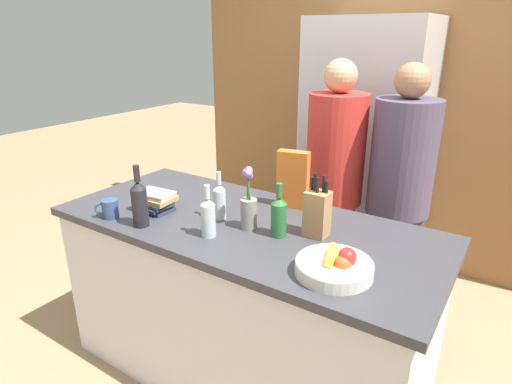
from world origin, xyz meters
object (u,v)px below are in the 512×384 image
object	(u,v)px
bottle_vinegar	(208,216)
flower_vase	(249,205)
refrigerator	(364,153)
cereal_box	(293,179)
book_stack	(155,201)
coffee_mug	(110,209)
bottle_wine	(279,215)
fruit_bowl	(336,265)
person_in_blue	(399,191)
person_at_sink	(334,181)
knife_block	(317,213)
bottle_oil	(140,202)
bottle_water	(219,200)

from	to	relation	value
bottle_vinegar	flower_vase	bearing A→B (deg)	59.18
refrigerator	cereal_box	distance (m)	1.12
book_stack	coffee_mug	bearing A→B (deg)	-123.92
bottle_wine	refrigerator	bearing A→B (deg)	95.33
fruit_bowl	bottle_vinegar	bearing A→B (deg)	-178.51
refrigerator	person_in_blue	bearing A→B (deg)	-54.06
person_at_sink	bottle_vinegar	bearing A→B (deg)	-124.00
coffee_mug	refrigerator	bearing A→B (deg)	69.18
person_in_blue	bottle_wine	bearing A→B (deg)	-94.69
refrigerator	bottle_wine	world-z (taller)	refrigerator
refrigerator	flower_vase	bearing A→B (deg)	-90.85
knife_block	bottle_oil	size ratio (longest dim) A/B	0.98
flower_vase	person_in_blue	world-z (taller)	person_in_blue
refrigerator	fruit_bowl	world-z (taller)	refrigerator
coffee_mug	bottle_vinegar	distance (m)	0.55
knife_block	bottle_wine	xyz separation A→B (m)	(-0.14, -0.09, -0.01)
flower_vase	person_in_blue	distance (m)	0.98
coffee_mug	person_in_blue	bearing A→B (deg)	46.64
fruit_bowl	bottle_oil	xyz separation A→B (m)	(-0.94, -0.10, 0.08)
knife_block	flower_vase	size ratio (longest dim) A/B	0.97
refrigerator	person_in_blue	xyz separation A→B (m)	(0.42, -0.59, -0.03)
knife_block	cereal_box	world-z (taller)	cereal_box
bottle_water	cereal_box	bearing A→B (deg)	55.97
bottle_water	knife_block	bearing A→B (deg)	10.43
fruit_bowl	bottle_vinegar	xyz separation A→B (m)	(-0.60, -0.02, 0.06)
knife_block	refrigerator	bearing A→B (deg)	101.49
flower_vase	bottle_oil	world-z (taller)	flower_vase
flower_vase	fruit_bowl	bearing A→B (deg)	-17.11
fruit_bowl	cereal_box	world-z (taller)	cereal_box
cereal_box	person_at_sink	world-z (taller)	person_at_sink
cereal_box	person_in_blue	size ratio (longest dim) A/B	0.18
flower_vase	bottle_vinegar	size ratio (longest dim) A/B	1.23
knife_block	bottle_vinegar	distance (m)	0.48
coffee_mug	person_in_blue	distance (m)	1.58
book_stack	bottle_water	bearing A→B (deg)	17.55
knife_block	book_stack	xyz separation A→B (m)	(-0.81, -0.19, -0.06)
knife_block	cereal_box	size ratio (longest dim) A/B	0.97
cereal_box	bottle_vinegar	bearing A→B (deg)	-105.65
coffee_mug	bottle_water	world-z (taller)	bottle_water
fruit_bowl	cereal_box	bearing A→B (deg)	132.84
flower_vase	coffee_mug	world-z (taller)	flower_vase
refrigerator	bottle_vinegar	size ratio (longest dim) A/B	7.66
refrigerator	person_at_sink	xyz separation A→B (m)	(0.05, -0.65, -0.02)
book_stack	bottle_oil	xyz separation A→B (m)	(0.08, -0.17, 0.07)
knife_block	bottle_water	world-z (taller)	knife_block
flower_vase	book_stack	size ratio (longest dim) A/B	1.46
fruit_bowl	person_in_blue	size ratio (longest dim) A/B	0.18
fruit_bowl	book_stack	size ratio (longest dim) A/B	1.45
person_at_sink	person_in_blue	size ratio (longest dim) A/B	1.01
bottle_water	person_in_blue	xyz separation A→B (m)	(0.63, 0.86, -0.09)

